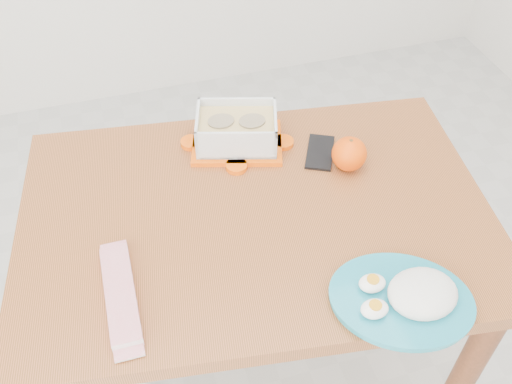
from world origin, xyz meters
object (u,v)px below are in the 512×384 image
object	(u,v)px
dining_table	(256,245)
rice_plate	(408,296)
food_container	(237,130)
smartphone	(320,152)
orange_fruit	(349,154)

from	to	relation	value
dining_table	rice_plate	world-z (taller)	rice_plate
food_container	smartphone	size ratio (longest dim) A/B	2.05
rice_plate	smartphone	world-z (taller)	rice_plate
dining_table	food_container	size ratio (longest dim) A/B	4.38
food_container	smartphone	world-z (taller)	food_container
food_container	orange_fruit	bearing A→B (deg)	-17.36
dining_table	rice_plate	bearing A→B (deg)	-48.78
orange_fruit	dining_table	bearing A→B (deg)	-163.40
food_container	orange_fruit	size ratio (longest dim) A/B	3.11
food_container	orange_fruit	distance (m)	0.28
dining_table	orange_fruit	distance (m)	0.31
food_container	rice_plate	xyz separation A→B (m)	(0.19, -0.54, -0.02)
food_container	rice_plate	bearing A→B (deg)	-54.56
orange_fruit	smartphone	world-z (taller)	orange_fruit
food_container	smartphone	xyz separation A→B (m)	(0.19, -0.09, -0.04)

